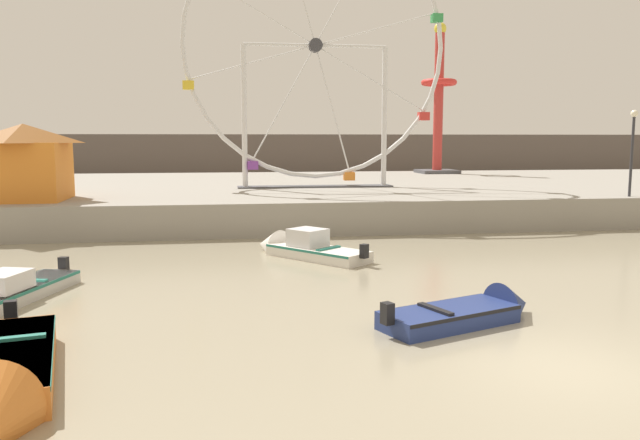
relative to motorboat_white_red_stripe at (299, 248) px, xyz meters
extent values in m
plane|color=gray|center=(3.33, -11.33, -0.28)|extent=(240.00, 240.00, 0.00)
cube|color=gray|center=(3.33, 15.97, 0.42)|extent=(110.00, 24.03, 1.40)
cube|color=#564C47|center=(3.33, 42.70, 1.92)|extent=(140.00, 3.00, 4.40)
cube|color=silver|center=(0.55, -0.65, -0.09)|extent=(3.33, 3.63, 0.38)
cube|color=#237566|center=(0.55, -0.65, 0.06)|extent=(3.32, 3.62, 0.08)
cone|color=silver|center=(-0.94, 1.13, -0.09)|extent=(1.57, 1.55, 1.20)
cube|color=black|center=(1.79, -2.14, 0.21)|extent=(0.31, 0.31, 0.44)
cube|color=silver|center=(0.25, -0.30, 0.39)|extent=(1.49, 1.50, 0.59)
cube|color=#237566|center=(0.84, -1.01, 0.13)|extent=(0.93, 0.81, 0.06)
cube|color=orange|center=(-6.20, -10.40, -0.03)|extent=(2.45, 4.24, 0.51)
cube|color=#237566|center=(-6.20, -10.40, 0.19)|extent=(2.46, 4.21, 0.08)
cube|color=black|center=(-6.68, -8.36, 0.34)|extent=(0.28, 0.25, 0.44)
cube|color=#237566|center=(-6.32, -9.91, 0.26)|extent=(1.35, 0.46, 0.06)
cube|color=navy|center=(2.20, -8.60, -0.08)|extent=(3.27, 2.22, 0.39)
cube|color=black|center=(2.20, -8.60, 0.07)|extent=(3.25, 2.22, 0.08)
cone|color=navy|center=(3.99, -7.90, -0.08)|extent=(1.19, 1.36, 1.13)
cube|color=black|center=(0.69, -9.19, 0.22)|extent=(0.27, 0.30, 0.44)
cube|color=black|center=(1.85, -8.74, 0.14)|extent=(0.52, 1.00, 0.06)
cube|color=silver|center=(-7.63, -4.84, -0.10)|extent=(2.23, 4.15, 0.35)
cube|color=#237566|center=(-7.63, -4.84, 0.03)|extent=(2.24, 4.12, 0.08)
cube|color=black|center=(-7.01, -2.83, 0.18)|extent=(0.29, 0.26, 0.44)
cube|color=silver|center=(-7.78, -5.32, 0.29)|extent=(1.20, 1.41, 0.44)
cube|color=#237566|center=(-7.48, -4.36, 0.10)|extent=(0.94, 0.43, 0.06)
torus|color=silver|center=(2.32, 12.25, 8.52)|extent=(13.83, 0.24, 13.83)
cylinder|color=#38383D|center=(2.32, 12.25, 8.52)|extent=(0.70, 0.50, 0.70)
cylinder|color=silver|center=(-0.64, 12.25, 10.18)|extent=(5.96, 0.08, 3.40)
cylinder|color=silver|center=(-0.95, 12.25, 7.60)|extent=(6.57, 0.08, 1.91)
cube|color=yellow|center=(-4.22, 12.25, 6.40)|extent=(0.56, 0.48, 0.44)
cylinder|color=silver|center=(0.66, 12.25, 5.56)|extent=(3.40, 0.08, 5.96)
cube|color=purple|center=(-1.01, 12.25, 2.31)|extent=(0.56, 0.48, 0.44)
cylinder|color=silver|center=(3.24, 12.25, 5.24)|extent=(1.91, 0.08, 6.57)
cube|color=orange|center=(4.16, 12.25, 1.69)|extent=(0.56, 0.48, 0.44)
cylinder|color=silver|center=(5.29, 12.25, 6.85)|extent=(5.96, 0.08, 3.40)
cube|color=red|center=(8.25, 12.25, 4.91)|extent=(0.56, 0.48, 0.44)
cylinder|color=silver|center=(5.60, 12.25, 9.43)|extent=(6.57, 0.08, 1.91)
cube|color=#33934C|center=(8.87, 12.25, 10.07)|extent=(0.56, 0.48, 0.44)
cylinder|color=silver|center=(-1.41, 12.25, 4.82)|extent=(0.28, 0.28, 7.40)
cylinder|color=silver|center=(6.06, 12.25, 4.82)|extent=(0.28, 0.28, 7.40)
cylinder|color=silver|center=(2.32, 12.25, 8.52)|extent=(7.48, 0.18, 0.18)
cube|color=#4C4C51|center=(2.32, 12.25, 1.16)|extent=(8.28, 1.20, 0.08)
cylinder|color=#BC332D|center=(13.40, 24.75, 6.27)|extent=(0.70, 0.70, 10.30)
torus|color=red|center=(13.40, 24.75, 7.84)|extent=(2.64, 2.64, 0.44)
sphere|color=yellow|center=(13.40, 24.75, 11.72)|extent=(0.90, 0.90, 0.90)
cube|color=#4C4C51|center=(13.40, 24.75, 1.24)|extent=(2.80, 2.80, 0.24)
cube|color=orange|center=(-10.76, 6.93, 2.33)|extent=(3.26, 3.42, 2.42)
pyramid|color=brown|center=(-10.76, 6.93, 3.92)|extent=(3.58, 3.77, 0.80)
cylinder|color=#2D2D33|center=(15.50, 4.72, 2.89)|extent=(0.12, 0.12, 3.54)
sphere|color=#F2EACC|center=(15.50, 4.72, 4.80)|extent=(0.32, 0.32, 0.32)
camera|label=1|loc=(-2.49, -21.16, 3.70)|focal=35.47mm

